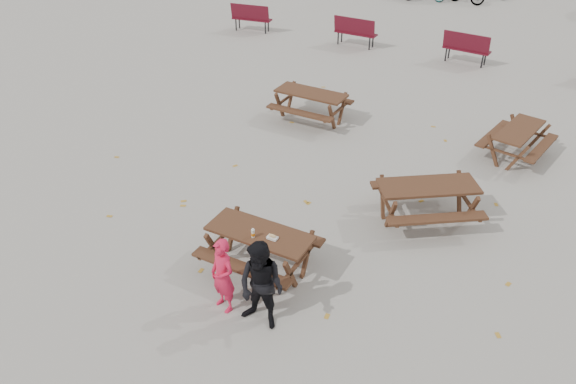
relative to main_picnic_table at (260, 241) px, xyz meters
The scene contains 12 objects.
ground 0.59m from the main_picnic_table, ahead, with size 80.00×80.00×0.00m, color gray.
main_picnic_table is the anchor object (origin of this frame).
food_tray 0.35m from the main_picnic_table, 11.53° to the right, with size 0.18×0.11×0.04m, color white.
bread_roll 0.38m from the main_picnic_table, 11.53° to the right, with size 0.14×0.06×0.05m, color tan.
soda_bottle 0.31m from the main_picnic_table, 96.29° to the right, with size 0.07×0.07×0.17m.
child 1.10m from the main_picnic_table, 90.22° to the right, with size 0.48×0.31×1.31m, color #E01C42.
adult 1.33m from the main_picnic_table, 57.86° to the right, with size 0.74×0.58×1.53m, color black.
picnic_table_east 3.45m from the main_picnic_table, 53.09° to the left, with size 1.86×1.50×0.80m, color #3D2416, non-canonical shape.
picnic_table_north 6.02m from the main_picnic_table, 108.28° to the left, with size 1.82×1.47×0.78m, color #3D2416, non-canonical shape.
picnic_table_far 6.98m from the main_picnic_table, 63.08° to the left, with size 1.66×1.34×0.72m, color #3D2416, non-canonical shape.
park_bench_row 12.01m from the main_picnic_table, 96.08° to the left, with size 13.75×1.28×1.03m.
fallen_leaves 2.62m from the main_picnic_table, 78.69° to the left, with size 11.00×11.00×0.01m, color #B0812A, non-canonical shape.
Camera 1 is at (4.00, -6.37, 6.41)m, focal length 35.00 mm.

